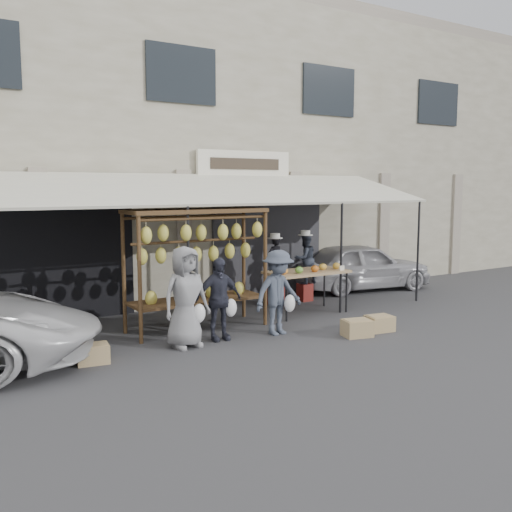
# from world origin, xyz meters

# --- Properties ---
(ground_plane) EXTENTS (90.00, 90.00, 0.00)m
(ground_plane) POSITION_xyz_m (0.00, 0.00, 0.00)
(ground_plane) COLOR #2D2D30
(shophouse) EXTENTS (24.00, 6.15, 7.30)m
(shophouse) POSITION_xyz_m (-0.00, 6.50, 3.65)
(shophouse) COLOR #B5AE9A
(shophouse) RESTS_ON ground_plane
(awning) EXTENTS (10.00, 2.35, 2.92)m
(awning) POSITION_xyz_m (0.01, 2.28, 2.57)
(awning) COLOR beige
(awning) RESTS_ON ground_plane
(banana_rack) EXTENTS (2.60, 0.90, 2.24)m
(banana_rack) POSITION_xyz_m (-0.67, 1.45, 1.56)
(banana_rack) COLOR #332312
(banana_rack) RESTS_ON ground_plane
(produce_table) EXTENTS (1.70, 0.90, 1.04)m
(produce_table) POSITION_xyz_m (1.85, 1.44, 0.87)
(produce_table) COLOR tan
(produce_table) RESTS_ON ground_plane
(vendor_left) EXTENTS (0.41, 0.30, 1.07)m
(vendor_left) POSITION_xyz_m (1.79, 2.57, 1.00)
(vendor_left) COLOR black
(vendor_left) RESTS_ON stool_left
(vendor_right) EXTENTS (0.57, 0.45, 1.16)m
(vendor_right) POSITION_xyz_m (2.61, 2.54, 0.98)
(vendor_right) COLOR #313846
(vendor_right) RESTS_ON stool_right
(customer_left) EXTENTS (0.88, 0.62, 1.68)m
(customer_left) POSITION_xyz_m (-1.36, 0.51, 0.84)
(customer_left) COLOR gray
(customer_left) RESTS_ON ground_plane
(customer_mid) EXTENTS (0.87, 0.42, 1.43)m
(customer_mid) POSITION_xyz_m (-0.70, 0.61, 0.72)
(customer_mid) COLOR #2B2C3A
(customer_mid) RESTS_ON ground_plane
(customer_right) EXTENTS (1.03, 0.65, 1.52)m
(customer_right) POSITION_xyz_m (0.38, 0.37, 0.76)
(customer_right) COLOR #404858
(customer_right) RESTS_ON ground_plane
(stool_left) EXTENTS (0.38, 0.38, 0.46)m
(stool_left) POSITION_xyz_m (1.79, 2.57, 0.23)
(stool_left) COLOR maroon
(stool_left) RESTS_ON ground_plane
(stool_right) EXTENTS (0.32, 0.32, 0.40)m
(stool_right) POSITION_xyz_m (2.61, 2.54, 0.20)
(stool_right) COLOR maroon
(stool_right) RESTS_ON ground_plane
(crate_near_a) EXTENTS (0.56, 0.48, 0.29)m
(crate_near_a) POSITION_xyz_m (1.49, -0.49, 0.15)
(crate_near_a) COLOR tan
(crate_near_a) RESTS_ON ground_plane
(crate_near_b) EXTENTS (0.52, 0.43, 0.28)m
(crate_near_b) POSITION_xyz_m (2.09, -0.43, 0.14)
(crate_near_b) COLOR tan
(crate_near_b) RESTS_ON ground_plane
(crate_far) EXTENTS (0.52, 0.42, 0.28)m
(crate_far) POSITION_xyz_m (-2.93, 0.46, 0.14)
(crate_far) COLOR tan
(crate_far) RESTS_ON ground_plane
(sedan) EXTENTS (3.79, 2.03, 1.23)m
(sedan) POSITION_xyz_m (4.71, 2.92, 0.61)
(sedan) COLOR #AAA9AF
(sedan) RESTS_ON ground_plane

